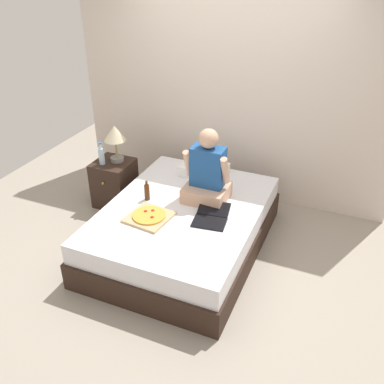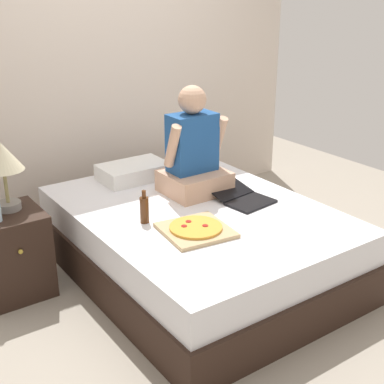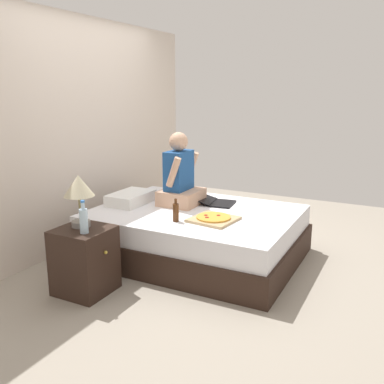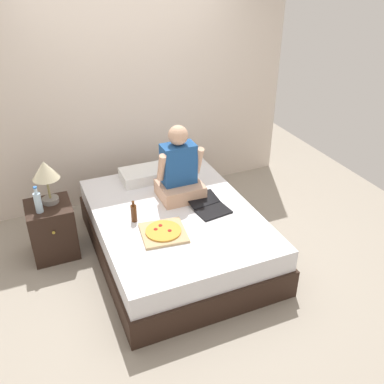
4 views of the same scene
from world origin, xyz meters
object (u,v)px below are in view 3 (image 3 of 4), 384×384
(lamp_on_left_nightstand, at_px, (79,189))
(beer_bottle_on_bed, at_px, (175,212))
(nightstand_left, at_px, (85,260))
(water_bottle, at_px, (84,220))
(pizza_box, at_px, (213,219))
(bed, at_px, (196,234))
(person_seated, at_px, (180,178))
(laptop, at_px, (217,202))

(lamp_on_left_nightstand, distance_m, beer_bottle_on_bed, 0.93)
(lamp_on_left_nightstand, xyz_separation_m, beer_bottle_on_bed, (0.70, -0.54, -0.31))
(nightstand_left, xyz_separation_m, water_bottle, (-0.08, -0.09, 0.40))
(nightstand_left, relative_size, pizza_box, 1.29)
(bed, bearing_deg, lamp_on_left_nightstand, 154.00)
(lamp_on_left_nightstand, xyz_separation_m, person_seated, (1.27, -0.27, -0.11))
(bed, xyz_separation_m, nightstand_left, (-1.15, 0.49, 0.04))
(laptop, relative_size, beer_bottle_on_bed, 2.05)
(water_bottle, xyz_separation_m, person_seated, (1.39, -0.13, 0.10))
(water_bottle, xyz_separation_m, pizza_box, (1.00, -0.71, -0.16))
(water_bottle, relative_size, person_seated, 0.35)
(person_seated, relative_size, pizza_box, 1.75)
(bed, relative_size, pizza_box, 4.66)
(nightstand_left, height_order, beer_bottle_on_bed, beer_bottle_on_bed)
(laptop, bearing_deg, pizza_box, -159.13)
(beer_bottle_on_bed, bearing_deg, water_bottle, 154.06)
(pizza_box, bearing_deg, nightstand_left, 139.04)
(laptop, bearing_deg, bed, 164.97)
(pizza_box, bearing_deg, laptop, 20.87)
(lamp_on_left_nightstand, bearing_deg, nightstand_left, -128.63)
(nightstand_left, relative_size, person_seated, 0.74)
(nightstand_left, bearing_deg, pizza_box, -40.96)
(pizza_box, height_order, beer_bottle_on_bed, beer_bottle_on_bed)
(bed, distance_m, laptop, 0.45)
(lamp_on_left_nightstand, relative_size, beer_bottle_on_bed, 2.05)
(person_seated, relative_size, laptop, 1.73)
(laptop, xyz_separation_m, beer_bottle_on_bed, (-0.75, 0.10, 0.07))
(nightstand_left, distance_m, water_bottle, 0.42)
(water_bottle, bearing_deg, person_seated, -5.54)
(water_bottle, xyz_separation_m, beer_bottle_on_bed, (0.82, -0.40, -0.09))
(pizza_box, bearing_deg, water_bottle, 144.67)
(nightstand_left, bearing_deg, lamp_on_left_nightstand, 51.37)
(person_seated, xyz_separation_m, laptop, (0.18, -0.36, -0.27))
(lamp_on_left_nightstand, relative_size, water_bottle, 1.63)
(laptop, bearing_deg, water_bottle, 162.57)
(person_seated, relative_size, beer_bottle_on_bed, 3.55)
(person_seated, distance_m, beer_bottle_on_bed, 0.66)
(water_bottle, xyz_separation_m, laptop, (1.57, -0.49, -0.16))
(bed, distance_m, nightstand_left, 1.25)
(person_seated, bearing_deg, bed, -120.20)
(nightstand_left, xyz_separation_m, lamp_on_left_nightstand, (0.04, 0.05, 0.61))
(lamp_on_left_nightstand, bearing_deg, laptop, -23.59)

